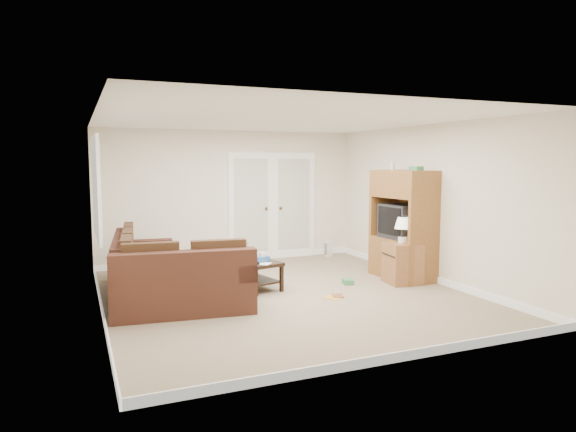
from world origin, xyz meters
name	(u,v)px	position (x,y,z in m)	size (l,w,h in m)	color
floor	(285,295)	(0.00, 0.00, 0.00)	(5.50, 5.50, 0.00)	gray
ceiling	(285,119)	(0.00, 0.00, 2.50)	(5.00, 5.50, 0.02)	white
wall_left	(98,216)	(-2.50, 0.00, 1.25)	(0.02, 5.50, 2.50)	white
wall_right	(429,203)	(2.50, 0.00, 1.25)	(0.02, 5.50, 2.50)	white
wall_back	(231,197)	(0.00, 2.75, 1.25)	(5.00, 0.02, 2.50)	white
wall_front	(398,233)	(0.00, -2.75, 1.25)	(5.00, 0.02, 2.50)	white
baseboards	(285,291)	(0.00, 0.00, 0.05)	(5.00, 5.50, 0.10)	white
french_doors	(273,206)	(0.85, 2.71, 1.04)	(1.80, 0.05, 2.13)	white
window_left	(96,187)	(-2.46, 1.00, 1.55)	(0.05, 1.92, 1.42)	white
sectional_sofa	(160,277)	(-1.70, 0.41, 0.33)	(1.88, 2.88, 0.83)	#49271C
coffee_table	(250,272)	(-0.32, 0.62, 0.24)	(0.77, 1.15, 0.72)	black
tv_armoire	(404,224)	(2.20, 0.25, 0.90)	(0.66, 1.14, 1.91)	brown
side_cabinet	(403,260)	(1.98, -0.06, 0.38)	(0.55, 0.55, 1.05)	#976137
space_heater	(329,249)	(1.96, 2.45, 0.16)	(0.13, 0.10, 0.31)	white
floor_magazine	(335,297)	(0.60, -0.40, 0.00)	(0.29, 0.23, 0.01)	gold
floor_greenbox	(348,282)	(1.15, 0.22, 0.04)	(0.15, 0.20, 0.08)	#3E8A4E
floor_book	(332,296)	(0.58, -0.35, 0.01)	(0.15, 0.21, 0.02)	brown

